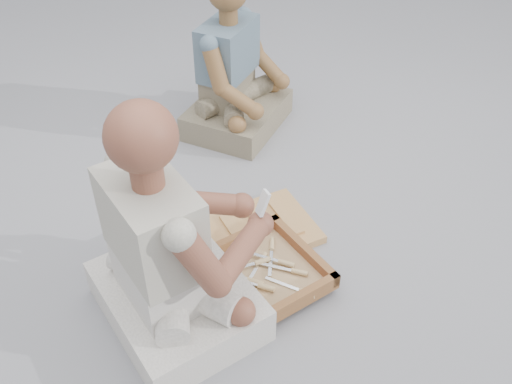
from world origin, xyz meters
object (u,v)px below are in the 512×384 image
carved_panel (251,233)px  tool_tray (252,278)px  craftsman (170,256)px  companion (235,79)px

carved_panel → tool_tray: bearing=-120.5°
tool_tray → craftsman: 0.42m
companion → tool_tray: bearing=29.7°
craftsman → companion: bearing=138.1°
craftsman → companion: (0.90, 1.08, -0.04)m
carved_panel → craftsman: (-0.48, -0.23, 0.32)m
tool_tray → companion: companion is taller
carved_panel → craftsman: craftsman is taller
carved_panel → tool_tray: (-0.16, -0.27, 0.04)m
companion → craftsman: bearing=17.1°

